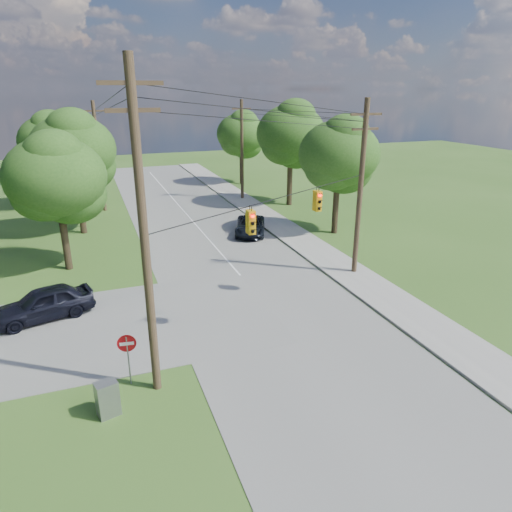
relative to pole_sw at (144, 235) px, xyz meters
name	(u,v)px	position (x,y,z in m)	size (l,w,h in m)	color
ground	(271,369)	(4.60, -0.40, -6.23)	(140.00, 140.00, 0.00)	#355A1E
main_road	(270,310)	(6.60, 4.60, -6.21)	(10.00, 100.00, 0.03)	gray
sidewalk_east	(379,291)	(13.30, 4.60, -6.17)	(2.60, 100.00, 0.12)	#A19E97
pole_sw	(144,235)	(0.00, 0.00, 0.00)	(2.00, 0.32, 12.00)	#503829
pole_ne	(361,187)	(13.50, 7.60, -0.76)	(2.00, 0.32, 10.50)	#503829
pole_north_e	(242,150)	(13.50, 29.60, -1.10)	(2.00, 0.32, 10.00)	#503829
pole_north_w	(99,156)	(-0.40, 29.60, -1.10)	(2.00, 0.32, 10.00)	#503829
power_lines	(222,122)	(6.10, 11.14, 2.93)	(13.93, 29.62, 4.93)	black
traffic_signals	(287,210)	(7.15, 4.03, -0.73)	(4.91, 3.27, 1.05)	#E7A30D
tree_w_near	(56,177)	(-3.40, 14.60, -0.30)	(6.00, 6.00, 8.40)	#3E2F1F
tree_w_mid	(73,150)	(-2.40, 22.60, 0.35)	(6.40, 6.40, 9.22)	#3E2F1F
tree_w_far	(52,142)	(-4.40, 32.60, 0.02)	(6.00, 6.00, 8.73)	#3E2F1F
tree_e_near	(339,154)	(16.60, 15.60, 0.02)	(6.20, 6.20, 8.81)	#3E2F1F
tree_e_mid	(291,134)	(17.10, 25.60, 0.68)	(6.60, 6.60, 9.64)	#3E2F1F
tree_e_far	(241,134)	(16.10, 37.60, -0.31)	(5.80, 5.80, 8.32)	#3E2F1F
car_cross_dark	(44,303)	(-4.41, 7.69, -5.38)	(1.92, 4.76, 1.62)	black
car_main_north	(250,226)	(10.10, 17.58, -5.53)	(2.23, 4.84, 1.34)	black
control_cabinet	(107,399)	(-1.85, -0.99, -5.55)	(0.75, 0.54, 1.35)	gray
do_not_enter_sign	(127,348)	(-0.94, 0.60, -4.62)	(0.73, 0.15, 2.19)	gray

